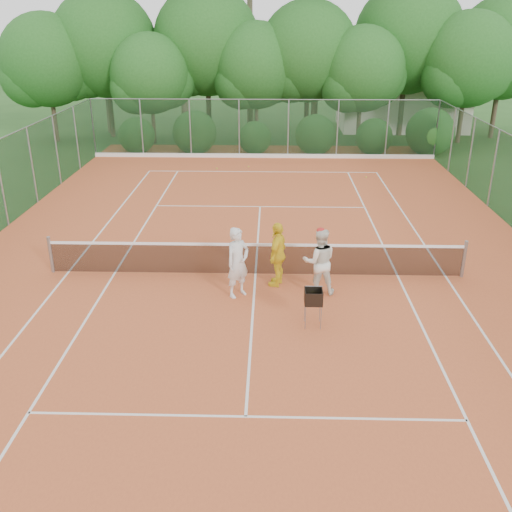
{
  "coord_description": "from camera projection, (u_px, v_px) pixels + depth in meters",
  "views": [
    {
      "loc": [
        0.43,
        -15.05,
        6.92
      ],
      "look_at": [
        0.05,
        -1.2,
        1.1
      ],
      "focal_mm": 40.0,
      "sensor_mm": 36.0,
      "label": 1
    }
  ],
  "objects": [
    {
      "name": "fence_back",
      "position": [
        264.0,
        129.0,
        29.79
      ],
      "size": [
        18.07,
        0.07,
        3.0
      ],
      "color": "#19381E",
      "rests_on": "clay_court"
    },
    {
      "name": "clay_court",
      "position": [
        255.0,
        275.0,
        16.56
      ],
      "size": [
        18.0,
        36.0,
        0.02
      ],
      "primitive_type": "cube",
      "color": "#C95B2E",
      "rests_on": "ground"
    },
    {
      "name": "player_yellow",
      "position": [
        278.0,
        254.0,
        15.58
      ],
      "size": [
        0.76,
        1.15,
        1.82
      ],
      "primitive_type": "imported",
      "rotation": [
        0.0,
        0.0,
        -1.89
      ],
      "color": "yellow",
      "rests_on": "clay_court"
    },
    {
      "name": "tropical_treeline",
      "position": [
        290.0,
        51.0,
        33.18
      ],
      "size": [
        32.1,
        8.49,
        15.03
      ],
      "color": "brown",
      "rests_on": "ground"
    },
    {
      "name": "stray_ball_c",
      "position": [
        366.0,
        177.0,
        26.45
      ],
      "size": [
        0.07,
        0.07,
        0.07
      ],
      "primitive_type": "sphere",
      "color": "#CEED37",
      "rests_on": "clay_court"
    },
    {
      "name": "tennis_net",
      "position": [
        255.0,
        258.0,
        16.35
      ],
      "size": [
        11.97,
        0.1,
        1.1
      ],
      "color": "gray",
      "rests_on": "clay_court"
    },
    {
      "name": "stray_ball_a",
      "position": [
        249.0,
        167.0,
        28.31
      ],
      "size": [
        0.07,
        0.07,
        0.07
      ],
      "primitive_type": "sphere",
      "color": "gold",
      "rests_on": "clay_court"
    },
    {
      "name": "court_markings",
      "position": [
        255.0,
        274.0,
        16.55
      ],
      "size": [
        11.03,
        23.83,
        0.01
      ],
      "color": "white",
      "rests_on": "clay_court"
    },
    {
      "name": "ball_hopper",
      "position": [
        313.0,
        297.0,
        13.53
      ],
      "size": [
        0.41,
        0.41,
        0.95
      ],
      "rotation": [
        0.0,
        0.0,
        0.13
      ],
      "color": "gray",
      "rests_on": "clay_court"
    },
    {
      "name": "player_white",
      "position": [
        238.0,
        262.0,
        14.94
      ],
      "size": [
        0.82,
        0.81,
        1.92
      ],
      "primitive_type": "imported",
      "rotation": [
        0.0,
        0.0,
        0.74
      ],
      "color": "silver",
      "rests_on": "clay_court"
    },
    {
      "name": "club_building",
      "position": [
        401.0,
        105.0,
        37.87
      ],
      "size": [
        8.0,
        5.0,
        3.0
      ],
      "primitive_type": "cube",
      "color": "beige",
      "rests_on": "ground"
    },
    {
      "name": "stray_ball_b",
      "position": [
        217.0,
        168.0,
        28.01
      ],
      "size": [
        0.07,
        0.07,
        0.07
      ],
      "primitive_type": "sphere",
      "color": "#B4D531",
      "rests_on": "clay_court"
    },
    {
      "name": "ground",
      "position": [
        255.0,
        275.0,
        16.56
      ],
      "size": [
        120.0,
        120.0,
        0.0
      ],
      "primitive_type": "plane",
      "color": "#234B1B",
      "rests_on": "ground"
    },
    {
      "name": "player_center_grp",
      "position": [
        319.0,
        261.0,
        15.09
      ],
      "size": [
        0.94,
        0.76,
        1.87
      ],
      "color": "silver",
      "rests_on": "clay_court"
    }
  ]
}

